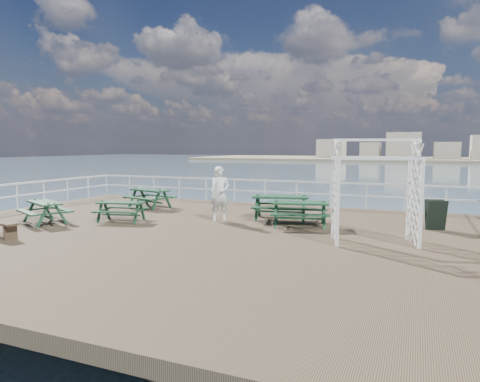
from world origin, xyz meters
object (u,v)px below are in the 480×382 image
picnic_table_c (281,202)px  person (220,194)px  picnic_table_b (150,194)px  picnic_table_a (121,207)px  picnic_table_e (300,209)px  picnic_table_d (45,208)px  trellis_arbor (375,197)px

picnic_table_c → person: person is taller
picnic_table_c → picnic_table_b: bearing=159.9°
picnic_table_a → picnic_table_b: size_ratio=0.87×
picnic_table_c → picnic_table_e: 1.37m
picnic_table_d → trellis_arbor: 10.62m
picnic_table_a → person: person is taller
picnic_table_d → person: (5.27, 2.67, 0.42)m
picnic_table_e → person: 2.83m
person → picnic_table_c: bearing=-6.2°
picnic_table_d → trellis_arbor: bearing=32.1°
picnic_table_a → picnic_table_e: bearing=0.2°
picnic_table_b → picnic_table_a: bearing=-56.9°
picnic_table_e → person: size_ratio=1.14×
person → trellis_arbor: bearing=-52.6°
picnic_table_a → picnic_table_d: picnic_table_d is taller
picnic_table_a → person: size_ratio=0.97×
picnic_table_d → picnic_table_a: bearing=56.8°
picnic_table_a → picnic_table_b: bearing=93.7°
trellis_arbor → person: (-5.26, 1.47, -0.29)m
picnic_table_a → trellis_arbor: trellis_arbor is taller
picnic_table_e → trellis_arbor: size_ratio=0.78×
picnic_table_e → picnic_table_a: bearing=178.8°
picnic_table_c → trellis_arbor: size_ratio=0.81×
picnic_table_b → picnic_table_e: size_ratio=0.98×
picnic_table_c → trellis_arbor: bearing=-50.5°
picnic_table_d → trellis_arbor: trellis_arbor is taller
picnic_table_a → picnic_table_e: size_ratio=0.85×
picnic_table_c → picnic_table_d: picnic_table_c is taller
picnic_table_d → picnic_table_c: bearing=53.5°
picnic_table_c → picnic_table_d: 8.05m
picnic_table_b → picnic_table_c: (5.99, -0.69, 0.05)m
picnic_table_a → picnic_table_c: 5.56m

